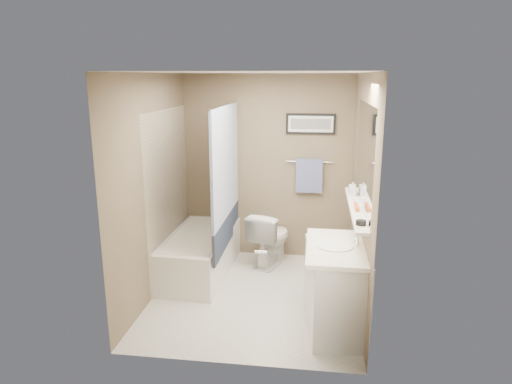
# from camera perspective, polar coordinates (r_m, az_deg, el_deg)

# --- Properties ---
(ground) EXTENTS (2.50, 2.50, 0.00)m
(ground) POSITION_cam_1_polar(r_m,az_deg,el_deg) (5.19, -0.23, -12.82)
(ground) COLOR beige
(ground) RESTS_ON ground
(ceiling) EXTENTS (2.20, 2.50, 0.04)m
(ceiling) POSITION_cam_1_polar(r_m,az_deg,el_deg) (4.62, -0.25, 14.48)
(ceiling) COLOR white
(ceiling) RESTS_ON wall_back
(wall_back) EXTENTS (2.20, 0.04, 2.40)m
(wall_back) POSITION_cam_1_polar(r_m,az_deg,el_deg) (5.95, 1.38, 3.01)
(wall_back) COLOR brown
(wall_back) RESTS_ON ground
(wall_front) EXTENTS (2.20, 0.04, 2.40)m
(wall_front) POSITION_cam_1_polar(r_m,az_deg,el_deg) (3.60, -2.93, -4.61)
(wall_front) COLOR brown
(wall_front) RESTS_ON ground
(wall_left) EXTENTS (0.04, 2.50, 2.40)m
(wall_left) POSITION_cam_1_polar(r_m,az_deg,el_deg) (5.02, -12.54, 0.54)
(wall_left) COLOR brown
(wall_left) RESTS_ON ground
(wall_right) EXTENTS (0.04, 2.50, 2.40)m
(wall_right) POSITION_cam_1_polar(r_m,az_deg,el_deg) (4.74, 12.80, -0.29)
(wall_right) COLOR brown
(wall_right) RESTS_ON ground
(tile_surround) EXTENTS (0.02, 1.55, 2.00)m
(tile_surround) POSITION_cam_1_polar(r_m,az_deg,el_deg) (5.53, -10.79, -0.25)
(tile_surround) COLOR tan
(tile_surround) RESTS_ON wall_left
(curtain_rod) EXTENTS (0.02, 1.55, 0.02)m
(curtain_rod) POSITION_cam_1_polar(r_m,az_deg,el_deg) (5.19, -3.94, 10.78)
(curtain_rod) COLOR silver
(curtain_rod) RESTS_ON wall_left
(curtain_upper) EXTENTS (0.03, 1.45, 1.28)m
(curtain_upper) POSITION_cam_1_polar(r_m,az_deg,el_deg) (5.27, -3.82, 3.71)
(curtain_upper) COLOR silver
(curtain_upper) RESTS_ON curtain_rod
(curtain_lower) EXTENTS (0.03, 1.45, 0.36)m
(curtain_lower) POSITION_cam_1_polar(r_m,az_deg,el_deg) (5.48, -3.68, -4.75)
(curtain_lower) COLOR #253045
(curtain_lower) RESTS_ON curtain_rod
(mirror) EXTENTS (0.02, 1.60, 1.00)m
(mirror) POSITION_cam_1_polar(r_m,az_deg,el_deg) (4.51, 13.38, 4.40)
(mirror) COLOR silver
(mirror) RESTS_ON wall_right
(shelf) EXTENTS (0.12, 1.60, 0.03)m
(shelf) POSITION_cam_1_polar(r_m,az_deg,el_deg) (4.62, 12.33, -1.93)
(shelf) COLOR silver
(shelf) RESTS_ON wall_right
(towel_bar) EXTENTS (0.60, 0.02, 0.02)m
(towel_bar) POSITION_cam_1_polar(r_m,az_deg,el_deg) (5.89, 6.71, 3.78)
(towel_bar) COLOR silver
(towel_bar) RESTS_ON wall_back
(towel) EXTENTS (0.34, 0.05, 0.44)m
(towel) POSITION_cam_1_polar(r_m,az_deg,el_deg) (5.90, 6.65, 2.03)
(towel) COLOR #8592C2
(towel) RESTS_ON towel_bar
(art_frame) EXTENTS (0.62, 0.02, 0.26)m
(art_frame) POSITION_cam_1_polar(r_m,az_deg,el_deg) (5.84, 6.85, 8.45)
(art_frame) COLOR black
(art_frame) RESTS_ON wall_back
(art_mat) EXTENTS (0.56, 0.00, 0.20)m
(art_mat) POSITION_cam_1_polar(r_m,az_deg,el_deg) (5.82, 6.85, 8.43)
(art_mat) COLOR white
(art_mat) RESTS_ON art_frame
(art_image) EXTENTS (0.50, 0.00, 0.13)m
(art_image) POSITION_cam_1_polar(r_m,az_deg,el_deg) (5.82, 6.85, 8.43)
(art_image) COLOR #595959
(art_image) RESTS_ON art_mat
(door) EXTENTS (0.80, 0.02, 2.00)m
(door) POSITION_cam_1_polar(r_m,az_deg,el_deg) (3.60, 5.80, -8.04)
(door) COLOR silver
(door) RESTS_ON wall_front
(door_handle) EXTENTS (0.10, 0.02, 0.02)m
(door_handle) POSITION_cam_1_polar(r_m,az_deg,el_deg) (3.67, 0.63, -7.52)
(door_handle) COLOR silver
(door_handle) RESTS_ON door
(bathtub) EXTENTS (0.77, 1.53, 0.50)m
(bathtub) POSITION_cam_1_polar(r_m,az_deg,el_deg) (5.68, -7.10, -7.69)
(bathtub) COLOR white
(bathtub) RESTS_ON ground
(tub_rim) EXTENTS (0.56, 1.36, 0.02)m
(tub_rim) POSITION_cam_1_polar(r_m,az_deg,el_deg) (5.59, -7.18, -5.31)
(tub_rim) COLOR white
(tub_rim) RESTS_ON bathtub
(toilet) EXTENTS (0.60, 0.78, 0.71)m
(toilet) POSITION_cam_1_polar(r_m,az_deg,el_deg) (5.87, 1.82, -5.74)
(toilet) COLOR white
(toilet) RESTS_ON ground
(vanity) EXTENTS (0.60, 0.95, 0.80)m
(vanity) POSITION_cam_1_polar(r_m,az_deg,el_deg) (4.48, 9.84, -11.94)
(vanity) COLOR white
(vanity) RESTS_ON ground
(countertop) EXTENTS (0.54, 0.96, 0.04)m
(countertop) POSITION_cam_1_polar(r_m,az_deg,el_deg) (4.31, 9.94, -6.92)
(countertop) COLOR white
(countertop) RESTS_ON vanity
(sink_basin) EXTENTS (0.34, 0.34, 0.01)m
(sink_basin) POSITION_cam_1_polar(r_m,az_deg,el_deg) (4.30, 9.82, -6.57)
(sink_basin) COLOR white
(sink_basin) RESTS_ON countertop
(faucet_spout) EXTENTS (0.02, 0.02, 0.10)m
(faucet_spout) POSITION_cam_1_polar(r_m,az_deg,el_deg) (4.30, 12.53, -6.12)
(faucet_spout) COLOR white
(faucet_spout) RESTS_ON countertop
(faucet_knob) EXTENTS (0.05, 0.05, 0.05)m
(faucet_knob) POSITION_cam_1_polar(r_m,az_deg,el_deg) (4.40, 12.41, -5.91)
(faucet_knob) COLOR silver
(faucet_knob) RESTS_ON countertop
(candle_bowl_near) EXTENTS (0.09, 0.09, 0.04)m
(candle_bowl_near) POSITION_cam_1_polar(r_m,az_deg,el_deg) (4.05, 12.99, -3.76)
(candle_bowl_near) COLOR black
(candle_bowl_near) RESTS_ON shelf
(hair_brush_front) EXTENTS (0.04, 0.22, 0.04)m
(hair_brush_front) POSITION_cam_1_polar(r_m,az_deg,el_deg) (4.52, 12.44, -1.81)
(hair_brush_front) COLOR #CA4D1C
(hair_brush_front) RESTS_ON shelf
(pink_comb) EXTENTS (0.04, 0.16, 0.01)m
(pink_comb) POSITION_cam_1_polar(r_m,az_deg,el_deg) (4.79, 12.18, -1.10)
(pink_comb) COLOR pink
(pink_comb) RESTS_ON shelf
(glass_jar) EXTENTS (0.08, 0.08, 0.10)m
(glass_jar) POSITION_cam_1_polar(r_m,az_deg,el_deg) (5.09, 11.94, 0.34)
(glass_jar) COLOR white
(glass_jar) RESTS_ON shelf
(soap_bottle) EXTENTS (0.07, 0.07, 0.14)m
(soap_bottle) POSITION_cam_1_polar(r_m,az_deg,el_deg) (5.01, 12.02, 0.37)
(soap_bottle) COLOR #999999
(soap_bottle) RESTS_ON shelf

